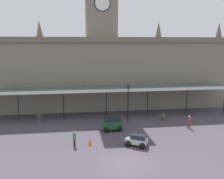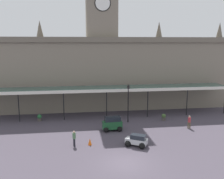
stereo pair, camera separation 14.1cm
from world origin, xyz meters
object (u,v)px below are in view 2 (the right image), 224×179
(pedestrian_beside_cars, at_px, (189,122))
(pedestrian_near_entrance, at_px, (74,138))
(planter_forecourt_centre, at_px, (164,117))
(car_silver_estate, at_px, (137,141))
(car_green_van, at_px, (112,124))
(planter_by_canopy, at_px, (39,118))
(victorian_lamppost, at_px, (128,99))
(traffic_cone, at_px, (90,142))

(pedestrian_beside_cars, xyz_separation_m, pedestrian_near_entrance, (-14.38, -3.68, 0.00))
(planter_forecourt_centre, bearing_deg, pedestrian_beside_cars, -61.40)
(pedestrian_beside_cars, height_order, planter_forecourt_centre, pedestrian_beside_cars)
(car_silver_estate, distance_m, pedestrian_near_entrance, 6.56)
(car_green_van, distance_m, pedestrian_beside_cars, 9.77)
(planter_forecourt_centre, height_order, planter_by_canopy, same)
(car_green_van, bearing_deg, planter_forecourt_centre, 22.85)
(pedestrian_near_entrance, bearing_deg, pedestrian_beside_cars, 14.37)
(car_silver_estate, height_order, planter_forecourt_centre, car_silver_estate)
(pedestrian_near_entrance, relative_size, planter_forecourt_centre, 1.74)
(victorian_lamppost, xyz_separation_m, planter_forecourt_centre, (5.10, 0.05, -2.73))
(pedestrian_near_entrance, xyz_separation_m, planter_by_canopy, (-4.82, 9.50, -0.42))
(car_green_van, xyz_separation_m, victorian_lamppost, (2.62, 3.20, 2.41))
(car_silver_estate, bearing_deg, pedestrian_near_entrance, 171.77)
(pedestrian_beside_cars, xyz_separation_m, planter_forecourt_centre, (-2.04, 3.75, -0.42))
(car_silver_estate, height_order, planter_by_canopy, car_silver_estate)
(pedestrian_beside_cars, bearing_deg, victorian_lamppost, 152.62)
(pedestrian_near_entrance, height_order, planter_by_canopy, pedestrian_near_entrance)
(car_green_van, height_order, planter_forecourt_centre, car_green_van)
(car_green_van, distance_m, car_silver_estate, 5.45)
(planter_forecourt_centre, bearing_deg, victorian_lamppost, -179.46)
(car_silver_estate, relative_size, pedestrian_near_entrance, 1.46)
(traffic_cone, height_order, planter_forecourt_centre, planter_forecourt_centre)
(victorian_lamppost, distance_m, planter_forecourt_centre, 5.78)
(traffic_cone, bearing_deg, planter_forecourt_centre, 34.61)
(planter_forecourt_centre, distance_m, planter_by_canopy, 17.29)
(victorian_lamppost, distance_m, traffic_cone, 9.66)
(planter_forecourt_centre, xyz_separation_m, planter_by_canopy, (-17.16, 2.07, 0.00))
(pedestrian_beside_cars, distance_m, pedestrian_near_entrance, 14.84)
(victorian_lamppost, bearing_deg, car_silver_estate, -95.16)
(car_green_van, height_order, car_silver_estate, car_green_van)
(planter_by_canopy, bearing_deg, planter_forecourt_centre, -6.89)
(car_green_van, xyz_separation_m, planter_forecourt_centre, (7.72, 3.25, -0.32))
(car_silver_estate, height_order, pedestrian_near_entrance, pedestrian_near_entrance)
(pedestrian_near_entrance, xyz_separation_m, planter_forecourt_centre, (12.34, 7.43, -0.42))
(car_silver_estate, distance_m, traffic_cone, 4.95)
(planter_by_canopy, bearing_deg, car_green_van, -29.41)
(car_silver_estate, relative_size, pedestrian_beside_cars, 1.46)
(car_green_van, bearing_deg, planter_by_canopy, 150.59)
(traffic_cone, xyz_separation_m, planter_forecourt_centre, (10.70, 7.38, 0.12))
(car_silver_estate, relative_size, planter_by_canopy, 2.53)
(car_green_van, height_order, traffic_cone, car_green_van)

